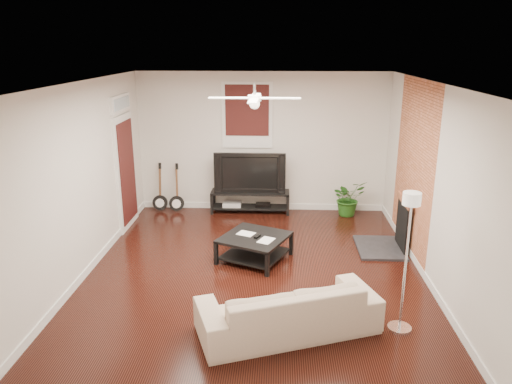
# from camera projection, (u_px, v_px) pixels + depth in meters

# --- Properties ---
(room) EXTENTS (5.01, 6.01, 2.81)m
(room) POSITION_uv_depth(u_px,v_px,m) (255.00, 183.00, 6.96)
(room) COLOR black
(room) RESTS_ON ground
(brick_accent) EXTENTS (0.02, 2.20, 2.80)m
(brick_accent) POSITION_uv_depth(u_px,v_px,m) (413.00, 168.00, 7.80)
(brick_accent) COLOR #B25F39
(brick_accent) RESTS_ON floor
(fireplace) EXTENTS (0.80, 1.10, 0.92)m
(fireplace) POSITION_uv_depth(u_px,v_px,m) (390.00, 223.00, 8.08)
(fireplace) COLOR black
(fireplace) RESTS_ON floor
(window_back) EXTENTS (1.00, 0.06, 1.30)m
(window_back) POSITION_uv_depth(u_px,v_px,m) (247.00, 115.00, 9.65)
(window_back) COLOR black
(window_back) RESTS_ON wall_back
(door_left) EXTENTS (0.08, 1.00, 2.50)m
(door_left) POSITION_uv_depth(u_px,v_px,m) (126.00, 161.00, 8.93)
(door_left) COLOR white
(door_left) RESTS_ON wall_left
(tv_stand) EXTENTS (1.58, 0.42, 0.44)m
(tv_stand) POSITION_uv_depth(u_px,v_px,m) (250.00, 202.00, 9.97)
(tv_stand) COLOR black
(tv_stand) RESTS_ON floor
(tv) EXTENTS (1.42, 0.19, 0.82)m
(tv) POSITION_uv_depth(u_px,v_px,m) (250.00, 171.00, 9.80)
(tv) COLOR black
(tv) RESTS_ON tv_stand
(coffee_table) EXTENTS (1.25, 1.25, 0.40)m
(coffee_table) POSITION_uv_depth(u_px,v_px,m) (255.00, 248.00, 7.76)
(coffee_table) COLOR black
(coffee_table) RESTS_ON floor
(sofa) EXTENTS (2.28, 1.51, 0.62)m
(sofa) POSITION_uv_depth(u_px,v_px,m) (288.00, 308.00, 5.79)
(sofa) COLOR #C7B795
(sofa) RESTS_ON floor
(floor_lamp) EXTENTS (0.37, 0.37, 1.73)m
(floor_lamp) POSITION_uv_depth(u_px,v_px,m) (406.00, 263.00, 5.66)
(floor_lamp) COLOR silver
(floor_lamp) RESTS_ON floor
(potted_plant) EXTENTS (0.83, 0.80, 0.72)m
(potted_plant) POSITION_uv_depth(u_px,v_px,m) (348.00, 198.00, 9.75)
(potted_plant) COLOR #225919
(potted_plant) RESTS_ON floor
(guitar_left) EXTENTS (0.32, 0.23, 0.99)m
(guitar_left) POSITION_uv_depth(u_px,v_px,m) (159.00, 188.00, 9.94)
(guitar_left) COLOR black
(guitar_left) RESTS_ON floor
(guitar_right) EXTENTS (0.34, 0.26, 0.99)m
(guitar_right) POSITION_uv_depth(u_px,v_px,m) (176.00, 188.00, 9.90)
(guitar_right) COLOR black
(guitar_right) RESTS_ON floor
(ceiling_fan) EXTENTS (1.24, 1.24, 0.32)m
(ceiling_fan) POSITION_uv_depth(u_px,v_px,m) (255.00, 98.00, 6.61)
(ceiling_fan) COLOR white
(ceiling_fan) RESTS_ON ceiling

